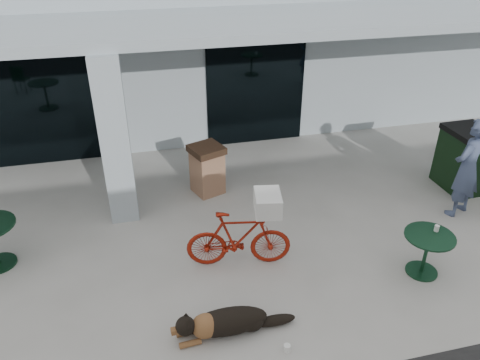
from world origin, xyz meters
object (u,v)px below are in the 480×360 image
object	(u,v)px
dog	(228,320)
person	(467,168)
trash_receptacle	(207,169)
wheeled_bin	(465,159)
cafe_table_far	(426,254)
bicycle	(239,239)

from	to	relation	value
dog	person	world-z (taller)	person
person	trash_receptacle	xyz separation A→B (m)	(-4.55, 1.90, -0.46)
trash_receptacle	wheeled_bin	bearing A→B (deg)	-11.30
dog	cafe_table_far	distance (m)	3.36
wheeled_bin	trash_receptacle	bearing A→B (deg)	167.41
bicycle	trash_receptacle	world-z (taller)	trash_receptacle
dog	cafe_table_far	world-z (taller)	cafe_table_far
bicycle	trash_receptacle	bearing A→B (deg)	12.36
person	trash_receptacle	distance (m)	4.96
dog	wheeled_bin	world-z (taller)	wheeled_bin
bicycle	cafe_table_far	xyz separation A→B (m)	(2.84, -0.90, -0.14)
dog	bicycle	bearing A→B (deg)	66.60
person	dog	bearing A→B (deg)	-2.86
dog	person	bearing A→B (deg)	16.57
cafe_table_far	person	distance (m)	2.23
person	trash_receptacle	size ratio (longest dim) A/B	1.88
dog	trash_receptacle	bearing A→B (deg)	79.85
person	trash_receptacle	bearing A→B (deg)	-46.41
cafe_table_far	wheeled_bin	world-z (taller)	wheeled_bin
cafe_table_far	wheeled_bin	xyz separation A→B (m)	(2.29, 2.26, 0.28)
person	wheeled_bin	world-z (taller)	person
dog	cafe_table_far	xyz separation A→B (m)	(3.32, 0.49, 0.15)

